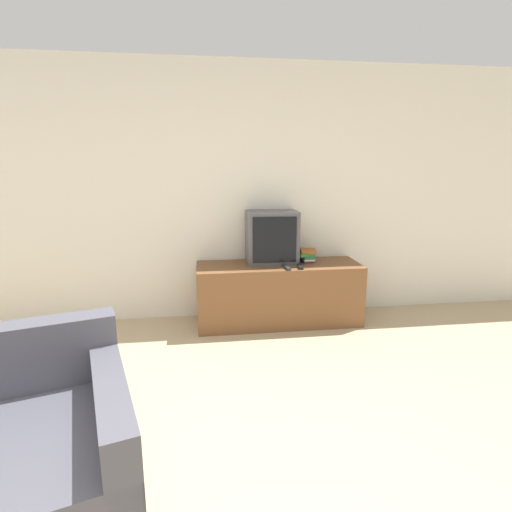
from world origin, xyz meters
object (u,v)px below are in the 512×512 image
(television, at_px, (272,237))
(book_stack, at_px, (307,255))
(tv_stand, at_px, (279,293))
(remote_secondary, at_px, (300,266))
(remote_on_stand, at_px, (286,267))

(television, xyz_separation_m, book_stack, (0.37, -0.03, -0.19))
(tv_stand, distance_m, remote_secondary, 0.40)
(television, relative_size, remote_on_stand, 2.73)
(television, relative_size, remote_secondary, 3.13)
(tv_stand, height_order, television, television)
(remote_on_stand, bearing_deg, television, 109.75)
(tv_stand, relative_size, television, 3.12)
(tv_stand, height_order, book_stack, book_stack)
(book_stack, xyz_separation_m, remote_secondary, (-0.13, -0.23, -0.06))
(tv_stand, bearing_deg, remote_secondary, -41.19)
(tv_stand, xyz_separation_m, book_stack, (0.31, 0.07, 0.38))
(television, distance_m, remote_on_stand, 0.38)
(tv_stand, distance_m, book_stack, 0.49)
(tv_stand, bearing_deg, book_stack, 12.88)
(remote_secondary, bearing_deg, book_stack, 60.84)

